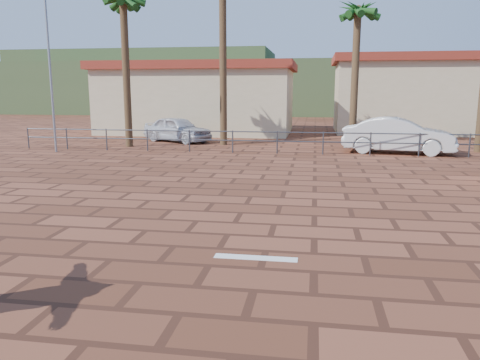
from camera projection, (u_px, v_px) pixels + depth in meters
The scene contains 12 objects.
ground at pixel (228, 234), 9.10m from camera, with size 120.00×120.00×0.00m, color brown.
paint_stripe at pixel (256, 258), 7.83m from camera, with size 1.40×0.22×0.01m, color white.
guardrail at pixel (277, 138), 20.61m from camera, with size 24.06×0.06×1.00m.
flagpole at pixel (51, 47), 20.41m from camera, with size 1.30×0.10×8.00m.
palm_far_left at pixel (123, 3), 22.06m from camera, with size 2.40×2.40×8.25m.
palm_center at pixel (358, 14), 22.39m from camera, with size 2.40×2.40×7.75m.
building_west at pixel (199, 98), 30.93m from camera, with size 12.60×7.60×4.50m.
building_east at pixel (414, 94), 30.66m from camera, with size 10.60×6.60×5.00m.
hill_front at pixel (302, 88), 57.02m from camera, with size 70.00×18.00×6.00m, color #384C28.
hill_back at pixel (147, 81), 66.05m from camera, with size 35.00×14.00×8.00m, color #384C28.
car_silver at pixel (177, 129), 25.37m from camera, with size 1.62×4.02×1.37m, color silver.
car_white at pixel (398, 135), 20.74m from camera, with size 1.67×4.79×1.58m, color silver.
Camera 1 is at (1.61, -8.59, 2.76)m, focal length 35.00 mm.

